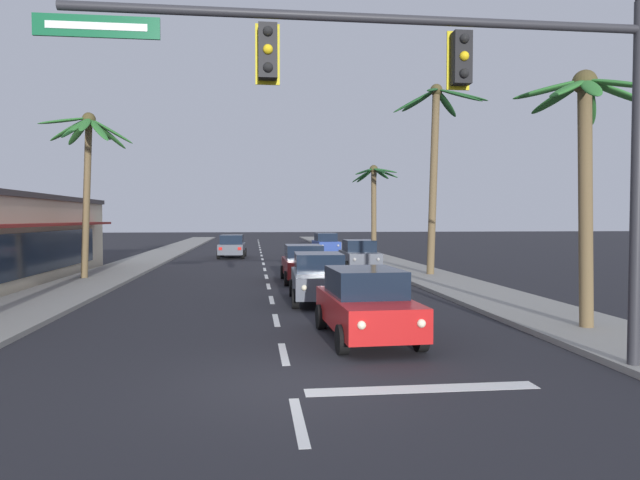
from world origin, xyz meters
The scene contains 15 objects.
ground_plane centered at (0.00, 0.00, 0.00)m, with size 220.00×220.00×0.00m, color #232328.
sidewalk_right centered at (7.80, 20.00, 0.07)m, with size 3.20×110.00×0.14m, color gray.
sidewalk_left centered at (-7.80, 20.00, 0.07)m, with size 3.20×110.00×0.14m, color gray.
lane_markings centered at (0.44, 19.35, 0.00)m, with size 4.28×86.68×0.01m.
traffic_signal_mast centered at (3.18, -0.02, 5.05)m, with size 10.74×0.41×7.02m.
sedan_lead_at_stop_bar centered at (2.03, 3.44, 0.85)m, with size 2.08×4.50×1.68m.
sedan_third_in_queue centered at (1.61, 9.60, 0.85)m, with size 2.06×4.50×1.68m.
sedan_fifth_in_queue centered at (1.64, 15.77, 0.85)m, with size 1.96×4.46×1.68m.
sedan_oncoming_far centered at (-2.18, 32.14, 0.85)m, with size 2.06×4.49×1.68m.
sedan_parked_nearest_kerb centered at (5.27, 36.26, 0.85)m, with size 2.07×4.50×1.68m.
sedan_parked_mid_kerb centered at (5.23, 21.25, 0.85)m, with size 2.00×4.47×1.68m.
palm_left_second centered at (-8.18, 17.45, 5.90)m, with size 3.95×4.15×7.75m.
palm_right_nearest centered at (7.59, 3.53, 4.76)m, with size 3.32×3.22×6.58m.
palm_right_second centered at (8.27, 17.28, 6.58)m, with size 4.86×4.72×9.46m.
palm_right_third centered at (8.18, 31.06, 4.83)m, with size 3.46×3.64×6.79m.
Camera 1 is at (-0.63, -9.83, 2.88)m, focal length 31.91 mm.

